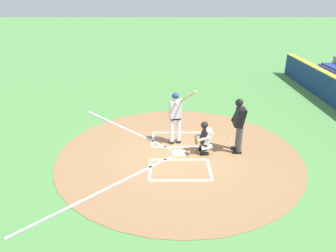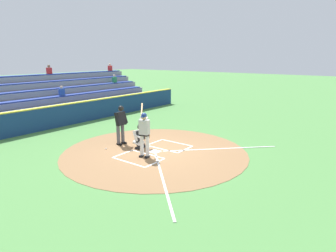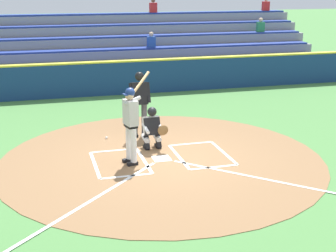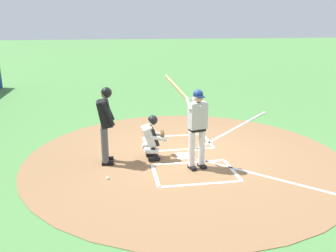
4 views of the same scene
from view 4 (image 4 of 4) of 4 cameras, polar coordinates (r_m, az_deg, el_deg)
name	(u,v)px [view 4 (image 4 of 4)]	position (r m, az deg, el deg)	size (l,w,h in m)	color
ground_plane	(185,156)	(9.03, 2.76, -4.92)	(120.00, 120.00, 0.00)	#4C8442
dirt_circle	(185,156)	(9.02, 2.76, -4.89)	(8.00, 8.00, 0.01)	olive
home_plate_and_chalk	(218,154)	(9.24, 8.12, -4.46)	(7.93, 4.91, 0.01)	white
batter	(197,123)	(7.98, 4.68, 0.47)	(0.84, 0.89, 2.13)	white
catcher	(152,136)	(8.67, -2.58, -1.69)	(0.62, 0.61, 1.13)	black
plate_umpire	(105,120)	(8.38, -10.11, 0.90)	(0.58, 0.41, 1.86)	#4C4C51
baseball	(108,178)	(7.84, -9.76, -8.33)	(0.07, 0.07, 0.07)	white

